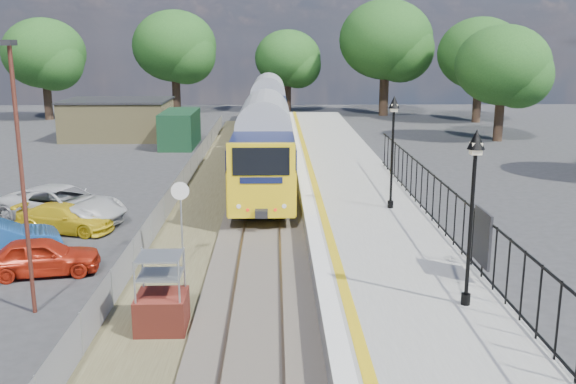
{
  "coord_description": "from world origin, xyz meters",
  "views": [
    {
      "loc": [
        0.55,
        -19.51,
        7.58
      ],
      "look_at": [
        1.04,
        4.26,
        2.0
      ],
      "focal_mm": 40.0,
      "sensor_mm": 36.0,
      "label": 1
    }
  ],
  "objects_px": {
    "victorian_lamp_north": "(393,126)",
    "speed_sign": "(181,209)",
    "car_white": "(63,205)",
    "car_yellow": "(65,218)",
    "carpark_lamp": "(21,165)",
    "victorian_lamp_south": "(474,177)",
    "train": "(267,118)",
    "brick_plinth": "(161,294)",
    "car_red": "(42,256)"
  },
  "relations": [
    {
      "from": "victorian_lamp_south",
      "to": "car_red",
      "type": "xyz_separation_m",
      "value": [
        -12.72,
        4.87,
        -3.66
      ]
    },
    {
      "from": "brick_plinth",
      "to": "speed_sign",
      "type": "distance_m",
      "value": 5.01
    },
    {
      "from": "speed_sign",
      "to": "car_white",
      "type": "bearing_deg",
      "value": 129.88
    },
    {
      "from": "train",
      "to": "victorian_lamp_north",
      "type": "bearing_deg",
      "value": -74.83
    },
    {
      "from": "brick_plinth",
      "to": "car_white",
      "type": "distance_m",
      "value": 12.28
    },
    {
      "from": "victorian_lamp_north",
      "to": "car_red",
      "type": "xyz_separation_m",
      "value": [
        -12.52,
        -5.13,
        -3.66
      ]
    },
    {
      "from": "speed_sign",
      "to": "carpark_lamp",
      "type": "distance_m",
      "value": 5.67
    },
    {
      "from": "victorian_lamp_north",
      "to": "speed_sign",
      "type": "xyz_separation_m",
      "value": [
        -7.93,
        -4.59,
        -2.21
      ]
    },
    {
      "from": "carpark_lamp",
      "to": "car_white",
      "type": "bearing_deg",
      "value": 102.95
    },
    {
      "from": "victorian_lamp_south",
      "to": "speed_sign",
      "type": "relative_size",
      "value": 1.52
    },
    {
      "from": "victorian_lamp_south",
      "to": "train",
      "type": "height_order",
      "value": "victorian_lamp_south"
    },
    {
      "from": "car_white",
      "to": "car_red",
      "type": "bearing_deg",
      "value": -144.85
    },
    {
      "from": "victorian_lamp_north",
      "to": "speed_sign",
      "type": "relative_size",
      "value": 1.52
    },
    {
      "from": "car_red",
      "to": "car_yellow",
      "type": "bearing_deg",
      "value": -2.26
    },
    {
      "from": "car_white",
      "to": "car_yellow",
      "type": "bearing_deg",
      "value": -135.75
    },
    {
      "from": "victorian_lamp_south",
      "to": "car_yellow",
      "type": "distance_m",
      "value": 17.12
    },
    {
      "from": "victorian_lamp_south",
      "to": "speed_sign",
      "type": "distance_m",
      "value": 10.02
    },
    {
      "from": "brick_plinth",
      "to": "car_red",
      "type": "relative_size",
      "value": 0.57
    },
    {
      "from": "victorian_lamp_south",
      "to": "speed_sign",
      "type": "height_order",
      "value": "victorian_lamp_south"
    },
    {
      "from": "victorian_lamp_south",
      "to": "victorian_lamp_north",
      "type": "height_order",
      "value": "same"
    },
    {
      "from": "train",
      "to": "car_white",
      "type": "xyz_separation_m",
      "value": [
        -8.55,
        -18.35,
        -1.55
      ]
    },
    {
      "from": "victorian_lamp_north",
      "to": "victorian_lamp_south",
      "type": "bearing_deg",
      "value": -88.85
    },
    {
      "from": "train",
      "to": "carpark_lamp",
      "type": "relative_size",
      "value": 5.35
    },
    {
      "from": "victorian_lamp_south",
      "to": "victorian_lamp_north",
      "type": "bearing_deg",
      "value": 91.15
    },
    {
      "from": "train",
      "to": "brick_plinth",
      "type": "bearing_deg",
      "value": -94.92
    },
    {
      "from": "carpark_lamp",
      "to": "car_yellow",
      "type": "relative_size",
      "value": 1.91
    },
    {
      "from": "train",
      "to": "car_red",
      "type": "relative_size",
      "value": 10.89
    },
    {
      "from": "victorian_lamp_north",
      "to": "train",
      "type": "bearing_deg",
      "value": 105.17
    },
    {
      "from": "brick_plinth",
      "to": "victorian_lamp_north",
      "type": "bearing_deg",
      "value": 50.56
    },
    {
      "from": "victorian_lamp_north",
      "to": "car_white",
      "type": "relative_size",
      "value": 0.81
    },
    {
      "from": "victorian_lamp_south",
      "to": "car_white",
      "type": "height_order",
      "value": "victorian_lamp_south"
    },
    {
      "from": "victorian_lamp_south",
      "to": "train",
      "type": "xyz_separation_m",
      "value": [
        -5.5,
        29.55,
        -1.96
      ]
    },
    {
      "from": "car_red",
      "to": "car_white",
      "type": "xyz_separation_m",
      "value": [
        -1.32,
        6.33,
        0.15
      ]
    },
    {
      "from": "speed_sign",
      "to": "car_red",
      "type": "relative_size",
      "value": 0.81
    },
    {
      "from": "victorian_lamp_south",
      "to": "victorian_lamp_north",
      "type": "relative_size",
      "value": 1.0
    },
    {
      "from": "victorian_lamp_north",
      "to": "car_yellow",
      "type": "relative_size",
      "value": 1.15
    },
    {
      "from": "car_white",
      "to": "speed_sign",
      "type": "bearing_deg",
      "value": -111.03
    },
    {
      "from": "victorian_lamp_south",
      "to": "speed_sign",
      "type": "bearing_deg",
      "value": 146.35
    },
    {
      "from": "victorian_lamp_north",
      "to": "car_white",
      "type": "xyz_separation_m",
      "value": [
        -13.85,
        1.2,
        -3.51
      ]
    },
    {
      "from": "brick_plinth",
      "to": "speed_sign",
      "type": "xyz_separation_m",
      "value": [
        -0.13,
        4.9,
        1.06
      ]
    },
    {
      "from": "speed_sign",
      "to": "carpark_lamp",
      "type": "height_order",
      "value": "carpark_lamp"
    },
    {
      "from": "brick_plinth",
      "to": "car_white",
      "type": "bearing_deg",
      "value": 119.51
    },
    {
      "from": "brick_plinth",
      "to": "car_red",
      "type": "xyz_separation_m",
      "value": [
        -4.72,
        4.35,
        -0.4
      ]
    },
    {
      "from": "brick_plinth",
      "to": "car_yellow",
      "type": "xyz_separation_m",
      "value": [
        -5.52,
        9.3,
        -0.45
      ]
    },
    {
      "from": "victorian_lamp_south",
      "to": "brick_plinth",
      "type": "relative_size",
      "value": 2.13
    },
    {
      "from": "victorian_lamp_south",
      "to": "speed_sign",
      "type": "xyz_separation_m",
      "value": [
        -8.13,
        5.41,
        -2.21
      ]
    },
    {
      "from": "train",
      "to": "car_red",
      "type": "bearing_deg",
      "value": -106.31
    },
    {
      "from": "train",
      "to": "carpark_lamp",
      "type": "distance_m",
      "value": 28.56
    },
    {
      "from": "brick_plinth",
      "to": "carpark_lamp",
      "type": "distance_m",
      "value": 5.24
    },
    {
      "from": "victorian_lamp_north",
      "to": "car_white",
      "type": "height_order",
      "value": "victorian_lamp_north"
    }
  ]
}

